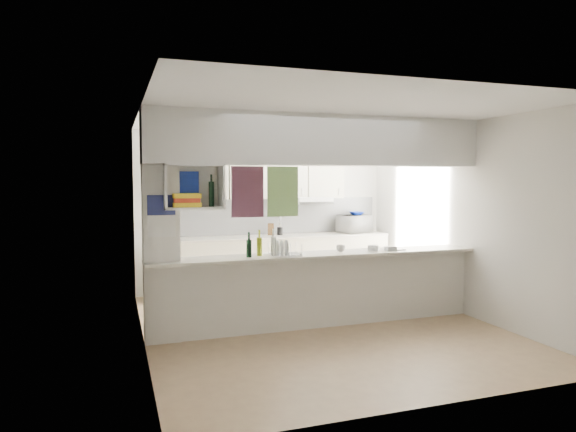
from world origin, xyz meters
name	(u,v)px	position (x,y,z in m)	size (l,w,h in m)	color
floor	(319,326)	(0.00, 0.00, 0.00)	(4.80, 4.80, 0.00)	#977757
ceiling	(320,116)	(0.00, 0.00, 2.60)	(4.80, 4.80, 0.00)	white
wall_back	(265,211)	(0.00, 2.40, 1.30)	(4.20, 4.20, 0.00)	silver
wall_left	(142,228)	(-2.10, 0.00, 1.30)	(4.80, 4.80, 0.00)	silver
wall_right	(462,218)	(2.10, 0.00, 1.30)	(4.80, 4.80, 0.00)	silver
servery_partition	(306,194)	(-0.17, 0.00, 1.66)	(4.20, 0.50, 2.60)	silver
cubby_shelf	(191,190)	(-1.57, -0.06, 1.71)	(0.65, 0.35, 0.50)	white
kitchen_run	(279,241)	(0.16, 2.14, 0.83)	(3.60, 0.63, 2.24)	beige
microwave	(354,224)	(1.54, 2.15, 1.07)	(0.54, 0.37, 0.30)	white
bowl	(357,213)	(1.57, 2.13, 1.25)	(0.24, 0.24, 0.06)	navy
dish_rack	(285,249)	(-0.46, -0.03, 1.00)	(0.38, 0.30, 0.20)	silver
cup	(341,248)	(0.26, -0.07, 0.98)	(0.11, 0.11, 0.09)	white
wine_bottles	(261,246)	(-0.75, -0.02, 1.04)	(0.37, 0.15, 0.33)	black
plastic_tubs	(381,248)	(0.83, -0.05, 0.95)	(0.49, 0.22, 0.07)	silver
utensil_jar	(280,231)	(0.19, 2.15, 0.99)	(0.09, 0.09, 0.13)	black
knife_block	(271,229)	(0.04, 2.18, 1.02)	(0.10, 0.08, 0.19)	#4C321A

